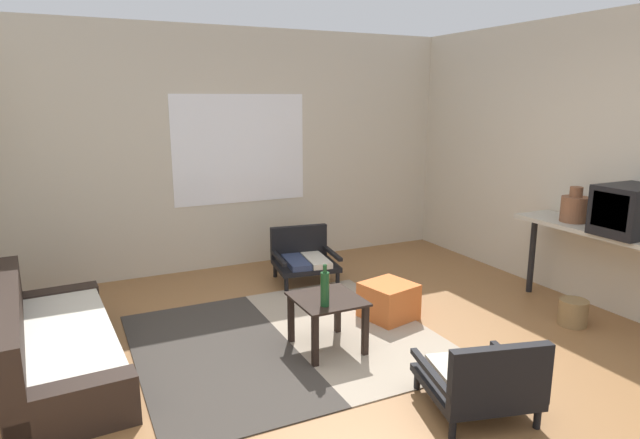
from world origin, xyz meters
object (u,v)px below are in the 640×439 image
(clay_vase, at_px, (575,208))
(coffee_table, at_px, (327,309))
(crt_television, at_px, (630,210))
(couch, at_px, (52,346))
(wicker_basket, at_px, (573,313))
(armchair_striped_foreground, at_px, (481,380))
(console_shelf, at_px, (610,240))
(glass_bottle, at_px, (325,288))
(armchair_by_window, at_px, (304,256))
(ottoman_orange, at_px, (389,301))

(clay_vase, bearing_deg, coffee_table, 175.76)
(coffee_table, xyz_separation_m, crt_television, (2.43, -0.71, 0.70))
(couch, distance_m, wicker_basket, 4.20)
(coffee_table, xyz_separation_m, armchair_striped_foreground, (0.45, -1.23, -0.10))
(console_shelf, height_order, glass_bottle, console_shelf)
(armchair_striped_foreground, bearing_deg, coffee_table, 110.26)
(crt_television, bearing_deg, couch, 164.09)
(wicker_basket, bearing_deg, console_shelf, -9.61)
(crt_television, bearing_deg, clay_vase, 89.66)
(armchair_by_window, height_order, console_shelf, console_shelf)
(console_shelf, bearing_deg, couch, 165.89)
(coffee_table, relative_size, armchair_striped_foreground, 0.69)
(console_shelf, xyz_separation_m, wicker_basket, (-0.30, 0.05, -0.63))
(armchair_by_window, distance_m, crt_television, 3.11)
(console_shelf, relative_size, glass_bottle, 5.54)
(coffee_table, distance_m, armchair_by_window, 1.69)
(couch, distance_m, crt_television, 4.62)
(wicker_basket, bearing_deg, glass_bottle, 170.31)
(couch, distance_m, ottoman_orange, 2.71)
(ottoman_orange, bearing_deg, armchair_striped_foreground, -101.44)
(couch, height_order, wicker_basket, couch)
(armchair_by_window, xyz_separation_m, armchair_striped_foreground, (-0.06, -2.83, -0.02))
(ottoman_orange, distance_m, wicker_basket, 1.59)
(ottoman_orange, height_order, glass_bottle, glass_bottle)
(armchair_striped_foreground, height_order, ottoman_orange, armchair_striped_foreground)
(couch, distance_m, armchair_by_window, 2.68)
(armchair_by_window, relative_size, clay_vase, 2.20)
(ottoman_orange, height_order, crt_television, crt_television)
(armchair_by_window, xyz_separation_m, clay_vase, (1.92, -1.79, 0.69))
(clay_vase, bearing_deg, console_shelf, -90.00)
(couch, bearing_deg, crt_television, -15.91)
(clay_vase, bearing_deg, ottoman_orange, 163.92)
(armchair_striped_foreground, distance_m, ottoman_orange, 1.56)
(glass_bottle, bearing_deg, couch, 160.14)
(ottoman_orange, bearing_deg, armchair_by_window, 100.88)
(armchair_by_window, distance_m, armchair_striped_foreground, 2.83)
(crt_television, relative_size, clay_vase, 1.64)
(armchair_striped_foreground, distance_m, clay_vase, 2.35)
(ottoman_orange, bearing_deg, glass_bottle, -152.66)
(wicker_basket, bearing_deg, ottoman_orange, 149.09)
(coffee_table, height_order, armchair_by_window, armchair_by_window)
(ottoman_orange, bearing_deg, clay_vase, -16.08)
(clay_vase, bearing_deg, armchair_striped_foreground, -152.12)
(couch, bearing_deg, clay_vase, -9.23)
(coffee_table, xyz_separation_m, clay_vase, (2.43, -0.18, 0.62))
(couch, relative_size, console_shelf, 1.13)
(coffee_table, xyz_separation_m, ottoman_orange, (0.76, 0.30, -0.17))
(clay_vase, relative_size, glass_bottle, 1.01)
(console_shelf, bearing_deg, coffee_table, 166.84)
(couch, distance_m, console_shelf, 4.54)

